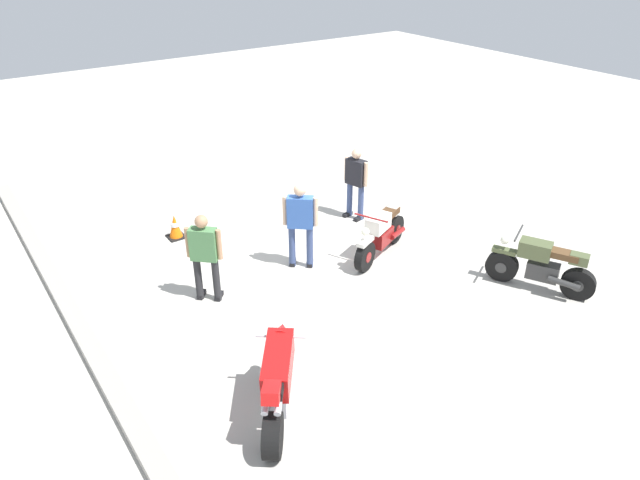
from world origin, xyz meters
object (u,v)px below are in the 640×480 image
motorcycle_olive_vintage (541,266)px  traffic_cone (175,227)px  motorcycle_red_sportbike (278,381)px  person_in_green_shirt (205,253)px  person_in_black_shirt (356,179)px  person_in_blue_shirt (300,220)px  motorcycle_cream_vintage (381,234)px

motorcycle_olive_vintage → traffic_cone: (5.74, 4.70, -0.23)m
motorcycle_red_sportbike → person_in_green_shirt: size_ratio=0.99×
traffic_cone → person_in_black_shirt: bearing=-110.5°
person_in_green_shirt → person_in_blue_shirt: (0.02, -2.00, 0.06)m
motorcycle_red_sportbike → motorcycle_olive_vintage: bearing=-52.9°
motorcycle_cream_vintage → motorcycle_olive_vintage: (-2.64, -1.57, 0.00)m
person_in_green_shirt → traffic_cone: 2.69m
motorcycle_cream_vintage → person_in_black_shirt: size_ratio=1.12×
motorcycle_red_sportbike → motorcycle_olive_vintage: (-0.03, -5.57, -0.11)m
person_in_green_shirt → person_in_blue_shirt: size_ratio=0.95×
motorcycle_cream_vintage → person_in_black_shirt: 1.86m
motorcycle_olive_vintage → person_in_black_shirt: bearing=-14.8°
person_in_blue_shirt → traffic_cone: bearing=71.4°
motorcycle_olive_vintage → person_in_green_shirt: (3.17, 5.14, 0.47)m
motorcycle_red_sportbike → person_in_black_shirt: size_ratio=1.01×
motorcycle_red_sportbike → person_in_black_shirt: person_in_black_shirt is taller
person_in_blue_shirt → motorcycle_olive_vintage: bearing=-95.5°
motorcycle_olive_vintage → person_in_green_shirt: bearing=31.4°
motorcycle_red_sportbike → person_in_green_shirt: 3.19m
motorcycle_olive_vintage → person_in_blue_shirt: person_in_blue_shirt is taller
person_in_black_shirt → traffic_cone: (1.41, 3.77, -0.68)m
person_in_green_shirt → traffic_cone: (2.57, -0.44, -0.70)m
motorcycle_cream_vintage → motorcycle_red_sportbike: 4.78m
person_in_green_shirt → traffic_cone: size_ratio=3.17×
person_in_blue_shirt → motorcycle_red_sportbike: bearing=-177.7°
person_in_green_shirt → person_in_black_shirt: (1.15, -4.21, -0.02)m
traffic_cone → person_in_green_shirt: bearing=170.3°
motorcycle_red_sportbike → traffic_cone: bearing=28.8°
motorcycle_cream_vintage → person_in_green_shirt: (0.53, 3.57, 0.47)m
person_in_black_shirt → person_in_green_shirt: bearing=1.7°
motorcycle_cream_vintage → person_in_blue_shirt: size_ratio=1.05×
motorcycle_red_sportbike → person_in_blue_shirt: person_in_blue_shirt is taller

